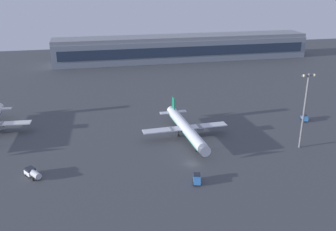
% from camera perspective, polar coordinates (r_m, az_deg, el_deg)
% --- Properties ---
extents(ground_plane, '(416.00, 416.00, 0.00)m').
position_cam_1_polar(ground_plane, '(112.91, 3.73, -7.48)').
color(ground_plane, '#424449').
extents(terminal_building, '(171.45, 22.40, 16.40)m').
position_cam_1_polar(terminal_building, '(255.65, 2.33, 10.36)').
color(terminal_building, gray).
rests_on(terminal_building, ground).
extents(airplane_far_stand, '(30.27, 38.90, 9.98)m').
position_cam_1_polar(airplane_far_stand, '(128.91, 2.75, -1.93)').
color(airplane_far_stand, silver).
rests_on(airplane_far_stand, ground).
extents(cargo_loader, '(2.98, 4.51, 2.25)m').
position_cam_1_polar(cargo_loader, '(102.96, 4.48, -9.71)').
color(cargo_loader, '#3372BF').
rests_on(cargo_loader, ground).
extents(fuel_truck, '(5.29, 6.39, 2.35)m').
position_cam_1_polar(fuel_truck, '(111.90, -20.11, -8.28)').
color(fuel_truck, white).
rests_on(fuel_truck, ground).
extents(maintenance_van, '(3.17, 4.55, 2.25)m').
position_cam_1_polar(maintenance_van, '(154.96, 20.27, -0.33)').
color(maintenance_van, '#3372BF').
rests_on(maintenance_van, ground).
extents(apron_light_west, '(4.80, 0.90, 25.10)m').
position_cam_1_polar(apron_light_west, '(125.60, 20.32, 1.33)').
color(apron_light_west, slate).
rests_on(apron_light_west, ground).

